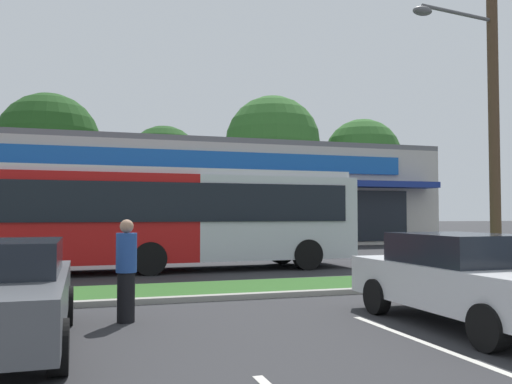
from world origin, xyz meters
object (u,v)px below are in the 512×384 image
at_px(city_bus, 174,216).
at_px(pedestrian_mid, 126,270).
at_px(car_0, 466,279).
at_px(utility_pole, 490,86).

bearing_deg(city_bus, pedestrian_mid, -105.39).
xyz_separation_m(city_bus, car_0, (3.17, -10.12, -1.00)).
height_order(city_bus, car_0, city_bus).
height_order(car_0, pedestrian_mid, pedestrian_mid).
distance_m(car_0, pedestrian_mid, 5.63).
distance_m(utility_pole, pedestrian_mid, 11.61).
distance_m(utility_pole, city_bus, 10.26).
xyz_separation_m(car_0, pedestrian_mid, (-5.26, 2.01, 0.10)).
relative_size(city_bus, car_0, 2.62).
distance_m(city_bus, pedestrian_mid, 8.43).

